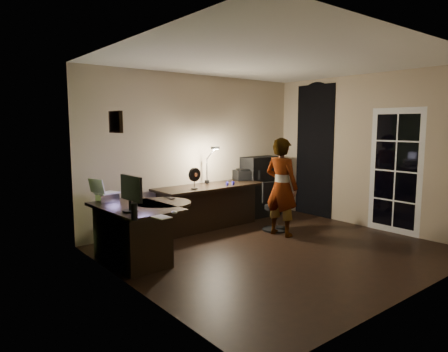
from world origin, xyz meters
TOP-DOWN VIEW (x-y plane):
  - floor at (0.00, 0.00)m, footprint 4.50×4.00m
  - ceiling at (0.00, 0.00)m, footprint 4.50×4.00m
  - wall_back at (0.00, 2.00)m, footprint 4.50×0.01m
  - wall_front at (0.00, -2.00)m, footprint 4.50×0.01m
  - wall_left at (-2.25, 0.00)m, footprint 0.01×4.00m
  - wall_right at (2.25, 0.00)m, footprint 0.01×4.00m
  - green_wall_overlay at (-2.24, 0.00)m, footprint 0.00×4.00m
  - arched_doorway at (2.24, 1.15)m, footprint 0.01×0.90m
  - french_door at (2.24, -0.55)m, footprint 0.02×0.92m
  - framed_picture at (-2.22, 0.45)m, footprint 0.04×0.30m
  - desk_left at (-1.83, 0.84)m, footprint 0.87×1.35m
  - desk_right at (0.00, 1.63)m, footprint 2.05×0.75m
  - cabinet at (1.38, 1.78)m, footprint 0.80×0.40m
  - laptop_stand at (-2.00, 1.31)m, footprint 0.27×0.22m
  - laptop at (-2.00, 1.31)m, footprint 0.38×0.37m
  - monitor at (-2.03, 0.54)m, footprint 0.12×0.49m
  - mouse at (-1.68, 0.09)m, footprint 0.08×0.10m
  - phone at (-1.18, 0.99)m, footprint 0.09×0.15m
  - pen at (-1.19, 1.05)m, footprint 0.07×0.13m
  - speaker at (-2.19, 0.09)m, footprint 0.10×0.10m
  - notepad at (-1.90, 0.01)m, footprint 0.18×0.23m
  - desk_fan at (-0.44, 1.47)m, footprint 0.24×0.16m
  - headphones at (0.28, 1.41)m, footprint 0.18×0.11m
  - printer at (0.99, 1.80)m, footprint 0.54×0.48m
  - desk_lamp at (0.08, 1.83)m, footprint 0.25×0.36m
  - office_chair at (0.80, 0.80)m, footprint 0.58×0.58m
  - person at (0.64, 0.53)m, footprint 0.47×0.63m

SIDE VIEW (x-z plane):
  - floor at x=0.00m, z-range -0.01..0.00m
  - desk_left at x=-1.83m, z-range 0.00..0.76m
  - desk_right at x=0.00m, z-range 0.00..0.76m
  - office_chair at x=0.80m, z-range 0.00..0.82m
  - cabinet at x=1.38m, z-range 0.00..1.19m
  - phone at x=-1.18m, z-range 0.76..0.77m
  - pen at x=-1.19m, z-range 0.76..0.77m
  - notepad at x=-1.90m, z-range 0.76..0.77m
  - mouse at x=-1.68m, z-range 0.76..0.80m
  - person at x=0.64m, z-range 0.00..1.61m
  - headphones at x=0.28m, z-range 0.77..0.85m
  - laptop_stand at x=-2.00m, z-range 0.76..0.87m
  - speaker at x=-2.19m, z-range 0.76..0.96m
  - printer at x=0.99m, z-range 0.77..0.97m
  - monitor at x=-2.03m, z-range 0.76..1.08m
  - desk_fan at x=-0.44m, z-range 0.77..1.12m
  - laptop at x=-2.00m, z-range 0.88..1.09m
  - french_door at x=2.24m, z-range 0.00..2.10m
  - desk_lamp at x=0.08m, z-range 0.77..1.49m
  - arched_doorway at x=2.24m, z-range 0.00..2.60m
  - wall_back at x=0.00m, z-range 0.00..2.70m
  - wall_front at x=0.00m, z-range 0.00..2.70m
  - wall_left at x=-2.25m, z-range 0.00..2.70m
  - wall_right at x=2.25m, z-range 0.00..2.70m
  - green_wall_overlay at x=-2.24m, z-range 0.00..2.70m
  - framed_picture at x=-2.22m, z-range 1.73..1.98m
  - ceiling at x=0.00m, z-range 2.70..2.71m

